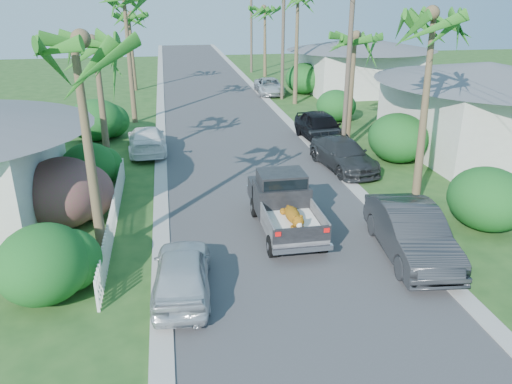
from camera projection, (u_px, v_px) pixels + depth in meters
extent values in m
plane|color=#21491B|center=(309.00, 290.00, 14.74)|extent=(120.00, 120.00, 0.00)
cube|color=#38383A|center=(218.00, 109.00, 37.58)|extent=(8.00, 100.00, 0.02)
cube|color=#A5A39E|center=(161.00, 111.00, 36.87)|extent=(0.60, 100.00, 0.06)
cube|color=#A5A39E|center=(274.00, 107.00, 38.28)|extent=(0.60, 100.00, 0.06)
cylinder|color=black|center=(273.00, 246.00, 16.52)|extent=(0.28, 0.76, 0.76)
cylinder|color=black|center=(322.00, 242.00, 16.80)|extent=(0.28, 0.76, 0.76)
cylinder|color=black|center=(255.00, 207.00, 19.49)|extent=(0.28, 0.76, 0.76)
cylinder|color=black|center=(298.00, 204.00, 19.76)|extent=(0.28, 0.76, 0.76)
cube|color=gray|center=(293.00, 229.00, 17.16)|extent=(1.90, 2.40, 0.24)
cube|color=gray|center=(267.00, 221.00, 16.87)|extent=(0.06, 2.40, 0.55)
cube|color=gray|center=(319.00, 217.00, 17.17)|extent=(0.06, 2.40, 0.55)
cube|color=black|center=(302.00, 235.00, 15.96)|extent=(1.92, 0.08, 0.52)
cube|color=silver|center=(303.00, 249.00, 15.97)|extent=(1.98, 0.18, 0.18)
cube|color=red|center=(278.00, 234.00, 15.74)|extent=(0.18, 0.05, 0.14)
cube|color=red|center=(327.00, 230.00, 16.00)|extent=(0.18, 0.05, 0.14)
cube|color=black|center=(281.00, 197.00, 18.69)|extent=(1.94, 1.65, 1.10)
cube|color=black|center=(281.00, 179.00, 18.42)|extent=(1.70, 1.35, 0.55)
cube|color=black|center=(286.00, 186.00, 17.82)|extent=(1.60, 0.05, 0.45)
cube|color=black|center=(274.00, 189.00, 19.89)|extent=(1.94, 1.20, 0.80)
cube|color=white|center=(293.00, 224.00, 17.09)|extent=(1.70, 2.10, 0.16)
ellipsoid|color=orange|center=(293.00, 215.00, 17.07)|extent=(0.48, 1.25, 0.43)
sphere|color=orange|center=(298.00, 222.00, 16.35)|extent=(0.40, 0.40, 0.40)
ellipsoid|color=white|center=(292.00, 217.00, 17.10)|extent=(0.32, 0.86, 0.18)
imported|color=#2A2C2F|center=(411.00, 233.00, 16.39)|extent=(2.34, 5.31, 1.69)
imported|color=#282A2C|center=(343.00, 155.00, 24.71)|extent=(2.63, 5.15, 1.43)
imported|color=black|center=(321.00, 127.00, 29.22)|extent=(2.31, 5.13, 1.71)
imported|color=silver|center=(269.00, 86.00, 42.98)|extent=(2.39, 4.83, 1.32)
imported|color=silver|center=(182.00, 273.00, 14.35)|extent=(1.96, 4.20, 1.39)
imported|color=white|center=(147.00, 140.00, 27.23)|extent=(2.23, 4.96, 1.41)
cone|color=brown|center=(90.00, 158.00, 15.17)|extent=(0.36, 0.71, 7.01)
cone|color=brown|center=(102.00, 109.00, 23.44)|extent=(0.36, 0.61, 6.21)
cone|color=brown|center=(130.00, 62.00, 32.37)|extent=(0.36, 0.36, 8.00)
cone|color=brown|center=(132.00, 53.00, 43.53)|extent=(0.36, 0.75, 6.51)
cone|color=brown|center=(424.00, 112.00, 19.86)|extent=(0.36, 0.73, 7.51)
cone|color=brown|center=(351.00, 90.00, 28.41)|extent=(0.36, 0.54, 6.01)
cone|color=brown|center=(296.00, 50.00, 37.99)|extent=(0.36, 0.36, 8.20)
cone|color=brown|center=(265.00, 43.00, 51.09)|extent=(0.36, 0.63, 6.81)
ellipsoid|color=#154B1B|center=(43.00, 264.00, 14.02)|extent=(2.60, 2.86, 2.20)
ellipsoid|color=#A01651|center=(63.00, 193.00, 18.47)|extent=(3.00, 3.30, 2.60)
ellipsoid|color=#154B1B|center=(89.00, 165.00, 22.30)|extent=(2.40, 2.64, 2.00)
ellipsoid|color=#154B1B|center=(96.00, 120.00, 29.43)|extent=(3.20, 3.52, 2.40)
ellipsoid|color=#154B1B|center=(488.00, 199.00, 18.30)|extent=(2.80, 3.08, 2.30)
ellipsoid|color=#154B1B|center=(398.00, 138.00, 25.61)|extent=(3.00, 3.30, 2.50)
ellipsoid|color=#154B1B|center=(336.00, 106.00, 33.85)|extent=(2.60, 2.86, 2.10)
ellipsoid|color=#154B1B|center=(304.00, 78.00, 42.98)|extent=(3.20, 3.52, 2.60)
cube|color=white|center=(114.00, 214.00, 18.60)|extent=(0.10, 11.00, 1.00)
cube|color=silver|center=(481.00, 117.00, 27.13)|extent=(8.00, 9.00, 3.80)
cone|color=#595B60|center=(488.00, 72.00, 26.23)|extent=(6.48, 6.48, 1.00)
cube|color=silver|center=(360.00, 71.00, 43.61)|extent=(9.00, 8.00, 3.60)
cone|color=#595B60|center=(362.00, 44.00, 42.75)|extent=(6.48, 6.48, 1.00)
cylinder|color=brown|center=(348.00, 69.00, 25.86)|extent=(0.26, 0.26, 9.00)
cylinder|color=brown|center=(283.00, 42.00, 39.57)|extent=(0.26, 0.26, 9.00)
cylinder|color=brown|center=(251.00, 30.00, 53.27)|extent=(0.26, 0.26, 9.00)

